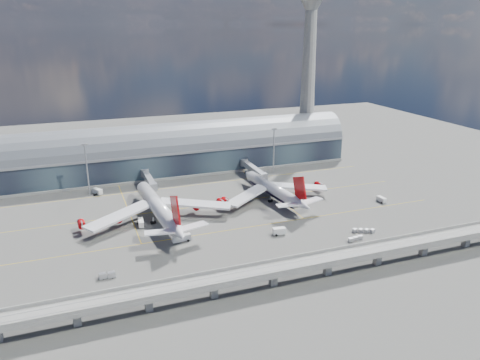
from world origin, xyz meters
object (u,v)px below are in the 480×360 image
object	(u,v)px
control_tower	(308,73)
service_truck_5	(97,191)
cargo_train_2	(355,239)
service_truck_3	(381,200)
cargo_train_1	(364,231)
service_truck_2	(182,238)
cargo_train_0	(107,275)
airliner_right	(274,190)
service_truck_4	(261,183)
floodlight_mast_left	(87,168)
service_truck_1	(279,231)
airliner_left	(159,208)
floodlight_mast_right	(274,149)
service_truck_0	(141,223)

from	to	relation	value
control_tower	service_truck_5	bearing A→B (deg)	-167.34
service_truck_5	cargo_train_2	bearing A→B (deg)	-75.17
service_truck_3	cargo_train_1	xyz separation A→B (m)	(-27.96, -26.16, -0.47)
service_truck_2	cargo_train_0	world-z (taller)	service_truck_2
control_tower	airliner_right	distance (m)	97.45
service_truck_4	service_truck_3	bearing A→B (deg)	-21.60
floodlight_mast_left	cargo_train_2	bearing A→B (deg)	-44.32
airliner_right	service_truck_1	size ratio (longest dim) A/B	11.44
service_truck_2	service_truck_4	size ratio (longest dim) A/B	1.50
floodlight_mast_left	service_truck_2	xyz separation A→B (m)	(30.01, -68.30, -12.25)
service_truck_1	service_truck_5	distance (m)	98.36
airliner_left	cargo_train_0	bearing A→B (deg)	-125.64
service_truck_3	cargo_train_1	world-z (taller)	service_truck_3
floodlight_mast_left	airliner_right	xyz separation A→B (m)	(82.26, -39.32, -8.72)
airliner_left	airliner_right	world-z (taller)	airliner_left
service_truck_3	service_truck_4	size ratio (longest dim) A/B	1.04
floodlight_mast_right	service_truck_0	bearing A→B (deg)	-149.80
service_truck_3	cargo_train_1	bearing A→B (deg)	-139.09
service_truck_5	cargo_train_0	distance (m)	85.32
cargo_train_0	service_truck_5	bearing A→B (deg)	-7.39
airliner_left	service_truck_2	xyz separation A→B (m)	(4.18, -22.60, -4.66)
floodlight_mast_left	airliner_right	distance (m)	91.59
airliner_right	airliner_left	bearing A→B (deg)	-179.32
floodlight_mast_left	cargo_train_0	world-z (taller)	floodlight_mast_left
airliner_left	cargo_train_0	size ratio (longest dim) A/B	12.16
control_tower	service_truck_1	size ratio (longest dim) A/B	19.71
cargo_train_2	floodlight_mast_right	bearing A→B (deg)	4.88
service_truck_1	cargo_train_1	bearing A→B (deg)	-100.41
service_truck_0	service_truck_1	bearing A→B (deg)	-24.43
floodlight_mast_right	airliner_left	xyz separation A→B (m)	(-74.17, -45.70, -7.59)
floodlight_mast_right	service_truck_0	world-z (taller)	floodlight_mast_right
airliner_left	service_truck_5	distance (m)	49.64
floodlight_mast_left	cargo_train_1	world-z (taller)	floodlight_mast_left
cargo_train_2	service_truck_3	bearing A→B (deg)	-39.55
control_tower	airliner_right	bearing A→B (deg)	-128.07
service_truck_0	airliner_right	bearing A→B (deg)	12.24
cargo_train_0	airliner_right	bearing A→B (deg)	-65.01
service_truck_4	cargo_train_1	bearing A→B (deg)	-54.70
service_truck_1	cargo_train_2	bearing A→B (deg)	-114.12
service_truck_2	cargo_train_1	world-z (taller)	service_truck_2
service_truck_5	service_truck_4	bearing A→B (deg)	-41.77
control_tower	airliner_left	world-z (taller)	control_tower
floodlight_mast_right	service_truck_3	xyz separation A→B (m)	(28.85, -60.08, -12.37)
control_tower	service_truck_0	world-z (taller)	control_tower
floodlight_mast_right	service_truck_5	distance (m)	97.04
floodlight_mast_left	airliner_right	world-z (taller)	floodlight_mast_left
airliner_left	service_truck_3	bearing A→B (deg)	-11.67
cargo_train_1	cargo_train_2	bearing A→B (deg)	100.62
cargo_train_0	cargo_train_2	bearing A→B (deg)	-97.88
control_tower	cargo_train_1	bearing A→B (deg)	-106.62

